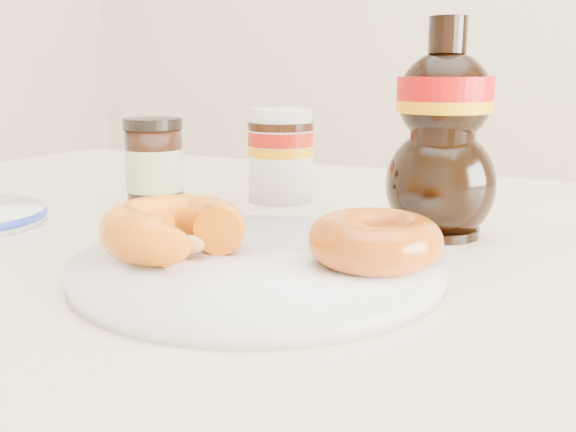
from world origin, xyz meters
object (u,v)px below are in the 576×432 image
at_px(syrup_bottle, 443,129).
at_px(plate, 259,264).
at_px(dark_jar, 155,166).
at_px(dining_table, 322,326).
at_px(donut_whole, 375,240).
at_px(donut_bitten, 174,228).
at_px(nutella_jar, 281,152).

bearing_deg(syrup_bottle, plate, -117.43).
xyz_separation_m(syrup_bottle, dark_jar, (-0.31, -0.03, -0.05)).
distance_m(dining_table, dark_jar, 0.26).
bearing_deg(donut_whole, donut_bitten, -163.68).
relative_size(donut_bitten, dark_jar, 1.10).
xyz_separation_m(dining_table, dark_jar, (-0.22, 0.04, 0.13)).
height_order(donut_bitten, donut_whole, donut_bitten).
bearing_deg(syrup_bottle, dining_table, -142.71).
distance_m(donut_bitten, syrup_bottle, 0.26).
distance_m(plate, donut_bitten, 0.07).
bearing_deg(syrup_bottle, dark_jar, -174.09).
bearing_deg(donut_whole, plate, -165.69).
bearing_deg(donut_bitten, syrup_bottle, 34.53).
distance_m(dining_table, donut_bitten, 0.19).
relative_size(dining_table, syrup_bottle, 7.04).
height_order(dining_table, nutella_jar, nutella_jar).
bearing_deg(nutella_jar, donut_whole, -49.88).
relative_size(donut_bitten, nutella_jar, 1.02).
xyz_separation_m(plate, dark_jar, (-0.21, 0.15, 0.04)).
xyz_separation_m(donut_whole, nutella_jar, (-0.20, 0.24, 0.03)).
height_order(dining_table, dark_jar, dark_jar).
xyz_separation_m(donut_whole, dark_jar, (-0.30, 0.13, 0.02)).
height_order(donut_whole, nutella_jar, nutella_jar).
distance_m(plate, dark_jar, 0.26).
relative_size(dining_table, donut_bitten, 12.57).
xyz_separation_m(dining_table, plate, (-0.00, -0.11, 0.09)).
bearing_deg(dining_table, donut_whole, -48.11).
bearing_deg(dark_jar, dining_table, -9.39).
bearing_deg(donut_whole, nutella_jar, 130.12).
relative_size(dining_table, donut_whole, 14.28).
relative_size(plate, donut_bitten, 2.53).
height_order(plate, donut_whole, donut_whole).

